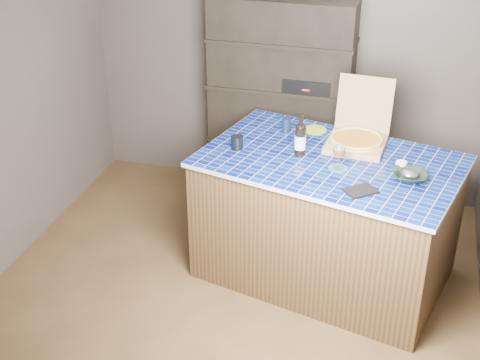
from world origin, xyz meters
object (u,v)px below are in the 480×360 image
(wine_glass, at_px, (339,151))
(dvd_case, at_px, (361,191))
(bowl, at_px, (410,176))
(kitchen_island, at_px, (327,218))
(pizza_box, at_px, (357,138))
(mead_bottle, at_px, (300,139))

(wine_glass, distance_m, dvd_case, 0.36)
(dvd_case, xyz_separation_m, bowl, (0.29, 0.25, 0.02))
(kitchen_island, relative_size, bowl, 8.80)
(pizza_box, bearing_deg, wine_glass, -96.94)
(dvd_case, bearing_deg, mead_bottle, -172.33)
(mead_bottle, height_order, dvd_case, mead_bottle)
(pizza_box, relative_size, mead_bottle, 1.69)
(kitchen_island, distance_m, pizza_box, 0.62)
(wine_glass, distance_m, bowl, 0.49)
(kitchen_island, relative_size, mead_bottle, 6.40)
(mead_bottle, height_order, wine_glass, mead_bottle)
(kitchen_island, bearing_deg, wine_glass, -48.63)
(wine_glass, relative_size, dvd_case, 0.94)
(kitchen_island, bearing_deg, bowl, -2.90)
(wine_glass, bearing_deg, pizza_box, 79.18)
(wine_glass, bearing_deg, mead_bottle, 154.47)
(mead_bottle, distance_m, bowl, 0.79)
(kitchen_island, xyz_separation_m, bowl, (0.54, -0.16, 0.51))
(mead_bottle, bearing_deg, dvd_case, -41.50)
(wine_glass, bearing_deg, dvd_case, -56.73)
(pizza_box, distance_m, mead_bottle, 0.45)
(pizza_box, xyz_separation_m, dvd_case, (0.11, -0.68, -0.06))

